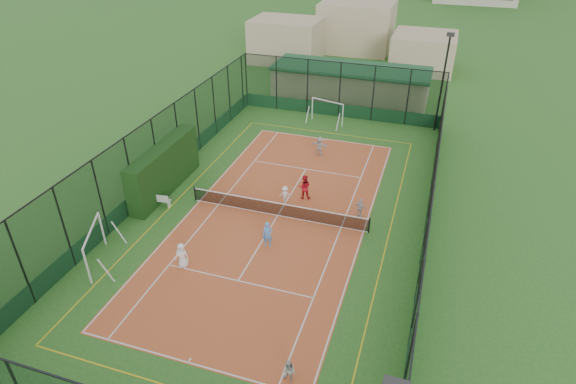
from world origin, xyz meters
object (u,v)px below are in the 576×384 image
white_bench (158,199)px  child_near_left (182,256)px  child_far_left (285,194)px  coach (304,187)px  floodlight_ne (442,84)px  futsal_goal_far (327,112)px  child_far_right (360,208)px  clubhouse (350,83)px  child_far_back (320,146)px  child_near_mid (268,234)px  child_near_right (289,372)px  futsal_goal_near (95,247)px

white_bench → child_near_left: bearing=-53.8°
child_far_left → coach: size_ratio=0.69×
floodlight_ne → child_near_left: size_ratio=5.42×
futsal_goal_far → child_far_right: size_ratio=2.43×
child_far_left → coach: coach is taller
floodlight_ne → clubhouse: floodlight_ne is taller
coach → child_far_left: bearing=27.5°
white_bench → child_far_back: 13.12m
child_near_mid → child_far_left: child_near_mid is taller
clubhouse → child_near_mid: bearing=-88.9°
child_near_right → child_near_mid: bearing=128.9°
white_bench → futsal_goal_near: (-0.09, -6.10, 0.63)m
child_near_right → clubhouse: bearing=110.9°
child_near_left → clubhouse: bearing=73.6°
clubhouse → coach: size_ratio=8.86×
futsal_goal_far → child_far_left: (0.58, -13.58, -0.42)m
floodlight_ne → child_far_right: floodlight_ne is taller
child_far_right → clubhouse: bearing=-55.8°
child_far_left → child_far_back: 7.34m
floodlight_ne → child_near_right: 28.53m
child_near_right → coach: coach is taller
white_bench → child_near_left: child_near_left is taller
child_far_left → coach: 1.41m
child_far_right → coach: bearing=5.6°
white_bench → coach: coach is taller
child_near_right → coach: bearing=117.2°
child_far_left → child_near_mid: bearing=79.9°
coach → child_far_back: bearing=-96.2°
child_near_left → child_near_mid: bearing=30.5°
floodlight_ne → child_far_back: floodlight_ne is taller
white_bench → child_far_left: child_far_left is taller
futsal_goal_near → coach: (8.89, 9.94, -0.24)m
white_bench → child_near_mid: size_ratio=1.08×
child_far_left → child_far_right: size_ratio=0.90×
child_near_mid → child_far_left: (-0.53, 4.73, -0.20)m
child_near_mid → white_bench: bearing=151.5°
clubhouse → child_far_left: size_ratio=12.88×
coach → white_bench: bearing=11.5°
futsal_goal_near → child_far_back: bearing=-50.4°
child_near_mid → child_far_back: child_near_mid is taller
clubhouse → futsal_goal_near: 30.46m
child_near_right → child_far_right: 12.88m
futsal_goal_far → child_near_left: size_ratio=2.08×
coach → floodlight_ne: bearing=-130.4°
child_near_right → child_far_left: 13.81m
coach → futsal_goal_far: bearing=-94.7°
child_near_mid → futsal_goal_far: bearing=77.0°
child_far_right → child_near_right: bearing=108.4°
child_near_mid → child_far_right: size_ratio=1.22×
coach → child_near_left: bearing=51.9°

